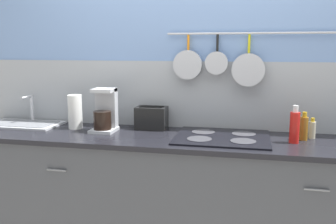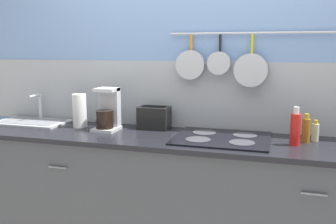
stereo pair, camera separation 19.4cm
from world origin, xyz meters
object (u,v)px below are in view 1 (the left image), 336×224
toaster (152,118)px  paper_towel_roll (75,112)px  bottle_sesame_oil (312,129)px  bottle_hot_sauce (304,128)px  coffee_maker (105,114)px  bottle_vinegar (295,127)px

toaster → paper_towel_roll: bearing=-168.9°
bottle_sesame_oil → bottle_hot_sauce: bearing=-135.5°
coffee_maker → bottle_vinegar: (1.33, -0.07, -0.02)m
bottle_sesame_oil → toaster: bearing=176.9°
coffee_maker → bottle_hot_sauce: (1.40, 0.02, -0.05)m
coffee_maker → bottle_vinegar: 1.34m
toaster → bottle_sesame_oil: (1.15, -0.06, -0.02)m
paper_towel_roll → bottle_hot_sauce: size_ratio=1.35×
coffee_maker → toaster: coffee_maker is taller
bottle_vinegar → bottle_sesame_oil: bearing=49.5°
paper_towel_roll → bottle_vinegar: (1.59, -0.11, -0.02)m
toaster → bottle_sesame_oil: size_ratio=1.75×
bottle_vinegar → bottle_hot_sauce: (0.07, 0.09, -0.02)m
paper_towel_roll → coffee_maker: 0.26m
bottle_sesame_oil → bottle_vinegar: bearing=-130.5°
coffee_maker → bottle_sesame_oil: size_ratio=2.24×
toaster → bottle_hot_sauce: size_ratio=1.30×
paper_towel_roll → bottle_sesame_oil: paper_towel_roll is taller
bottle_vinegar → bottle_hot_sauce: bottle_vinegar is taller
toaster → bottle_sesame_oil: toaster is taller
bottle_vinegar → coffee_maker: bearing=177.0°
paper_towel_roll → bottle_vinegar: paper_towel_roll is taller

